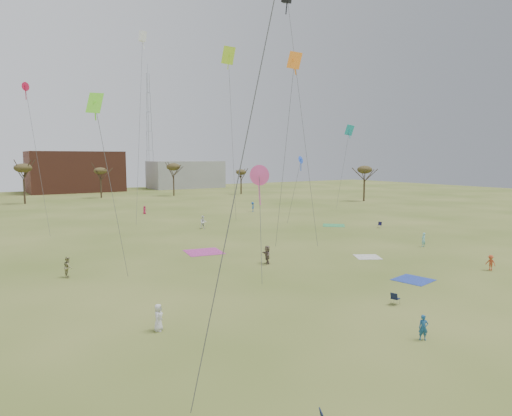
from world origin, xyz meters
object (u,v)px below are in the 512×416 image
flyer_near_left (158,317)px  camp_chair_right (380,226)px  radio_tower (149,131)px  flyer_near_right (423,328)px  camp_chair_center (395,301)px

flyer_near_left → camp_chair_right: (41.34, 20.22, -0.55)m
flyer_near_left → radio_tower: size_ratio=0.04×
flyer_near_right → radio_tower: radio_tower is taller
flyer_near_right → flyer_near_left: bearing=-179.7°
camp_chair_center → flyer_near_right: bearing=129.9°
flyer_near_left → camp_chair_right: 46.02m
radio_tower → flyer_near_left: bearing=-109.5°
flyer_near_right → camp_chair_right: size_ratio=1.66×
flyer_near_left → flyer_near_right: (12.02, -9.34, -0.09)m
flyer_near_right → radio_tower: size_ratio=0.04×
camp_chair_center → radio_tower: radio_tower is taller
flyer_near_left → camp_chair_center: (15.64, -4.32, -0.55)m
camp_chair_center → radio_tower: bearing=-26.6°
flyer_near_right → camp_chair_right: 41.64m
flyer_near_left → radio_tower: radio_tower is taller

